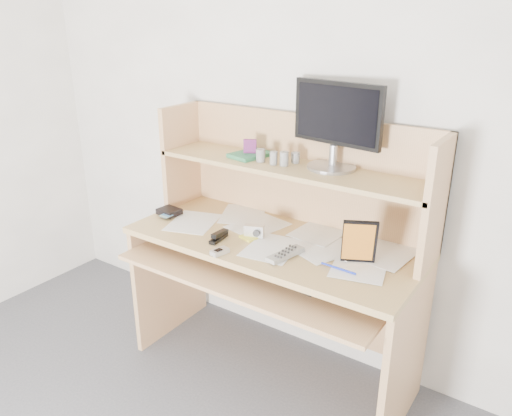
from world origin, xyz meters
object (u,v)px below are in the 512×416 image
Objects in this scene: desk at (281,244)px; tv_remote at (286,254)px; monitor at (336,123)px; game_case at (359,242)px; keyboard at (281,269)px.

desk is 0.26m from tv_remote.
monitor is at bearing 39.10° from desk.
tv_remote is 0.32m from game_case.
game_case is at bearing 34.47° from tv_remote.
monitor is at bearing 96.27° from tv_remote.
tv_remote is (0.04, -0.03, 0.10)m from keyboard.
monitor reaches higher than keyboard.
keyboard is 0.71m from monitor.
tv_remote reaches higher than keyboard.
desk is 2.93× the size of keyboard.
desk is 0.64m from monitor.
keyboard is at bearing 156.58° from tv_remote.
tv_remote is at bearing -54.32° from desk.
game_case is at bearing 22.21° from keyboard.
monitor reaches higher than game_case.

